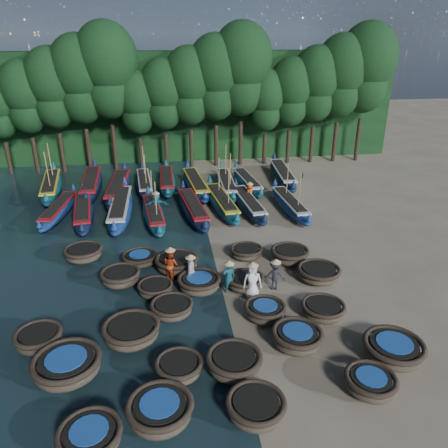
{
  "coord_description": "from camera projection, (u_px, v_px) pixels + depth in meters",
  "views": [
    {
      "loc": [
        -2.43,
        -19.71,
        11.43
      ],
      "look_at": [
        0.79,
        3.24,
        1.3
      ],
      "focal_mm": 35.0,
      "sensor_mm": 36.0,
      "label": 1
    }
  ],
  "objects": [
    {
      "name": "ground",
      "position": [
        218.0,
        272.0,
        22.77
      ],
      "size": [
        120.0,
        120.0,
        0.0
      ],
      "primitive_type": "plane",
      "color": "gray",
      "rests_on": "ground"
    },
    {
      "name": "foliage_wall",
      "position": [
        187.0,
        106.0,
        42.09
      ],
      "size": [
        40.0,
        3.0,
        10.0
      ],
      "primitive_type": "cube",
      "color": "black",
      "rests_on": "ground"
    },
    {
      "name": "coracle_1",
      "position": [
        90.0,
        437.0,
        12.99
      ],
      "size": [
        2.41,
        2.41,
        0.7
      ],
      "rotation": [
        0.0,
        0.0,
        -0.4
      ],
      "color": "#4C422F",
      "rests_on": "ground"
    },
    {
      "name": "coracle_2",
      "position": [
        160.0,
        410.0,
        13.82
      ],
      "size": [
        2.62,
        2.62,
        0.81
      ],
      "rotation": [
        0.0,
        0.0,
        -0.38
      ],
      "color": "#4C422F",
      "rests_on": "ground"
    },
    {
      "name": "coracle_3",
      "position": [
        256.0,
        407.0,
        13.99
      ],
      "size": [
        1.99,
        1.99,
        0.75
      ],
      "rotation": [
        0.0,
        0.0,
        0.0
      ],
      "color": "#4C422F",
      "rests_on": "ground"
    },
    {
      "name": "coracle_4",
      "position": [
        370.0,
        383.0,
        14.99
      ],
      "size": [
        2.08,
        2.08,
        0.71
      ],
      "rotation": [
        0.0,
        0.0,
        0.29
      ],
      "color": "#4C422F",
      "rests_on": "ground"
    },
    {
      "name": "coracle_5",
      "position": [
        67.0,
        366.0,
        15.67
      ],
      "size": [
        2.86,
        2.86,
        0.84
      ],
      "rotation": [
        0.0,
        0.0,
        0.27
      ],
      "color": "#4C422F",
      "rests_on": "ground"
    },
    {
      "name": "coracle_6",
      "position": [
        179.0,
        367.0,
        15.69
      ],
      "size": [
        2.14,
        2.14,
        0.71
      ],
      "rotation": [
        0.0,
        0.0,
        -0.43
      ],
      "color": "#4C422F",
      "rests_on": "ground"
    },
    {
      "name": "coracle_7",
      "position": [
        234.0,
        362.0,
        15.83
      ],
      "size": [
        2.08,
        2.08,
        0.84
      ],
      "rotation": [
        0.0,
        0.0,
        -0.06
      ],
      "color": "#4C422F",
      "rests_on": "ground"
    },
    {
      "name": "coracle_8",
      "position": [
        297.0,
        337.0,
        17.16
      ],
      "size": [
        2.07,
        2.07,
        0.79
      ],
      "rotation": [
        0.0,
        0.0,
        -0.06
      ],
      "color": "#4C422F",
      "rests_on": "ground"
    },
    {
      "name": "coracle_9",
      "position": [
        393.0,
        349.0,
        16.51
      ],
      "size": [
        2.46,
        2.46,
        0.8
      ],
      "rotation": [
        0.0,
        0.0,
        -0.14
      ],
      "color": "#4C422F",
      "rests_on": "ground"
    },
    {
      "name": "coracle_10",
      "position": [
        39.0,
        338.0,
        17.14
      ],
      "size": [
        1.89,
        1.89,
        0.75
      ],
      "rotation": [
        0.0,
        0.0,
        0.01
      ],
      "color": "#4C422F",
      "rests_on": "ground"
    },
    {
      "name": "coracle_11",
      "position": [
        131.0,
        332.0,
        17.47
      ],
      "size": [
        2.57,
        2.57,
        0.83
      ],
      "rotation": [
        0.0,
        0.0,
        0.21
      ],
      "color": "#4C422F",
      "rests_on": "ground"
    },
    {
      "name": "coracle_12",
      "position": [
        172.0,
        308.0,
        19.14
      ],
      "size": [
        2.2,
        2.2,
        0.67
      ],
      "rotation": [
        0.0,
        0.0,
        0.29
      ],
      "color": "#4C422F",
      "rests_on": "ground"
    },
    {
      "name": "coracle_13",
      "position": [
        265.0,
        311.0,
        18.89
      ],
      "size": [
        1.95,
        1.95,
        0.72
      ],
      "rotation": [
        0.0,
        0.0,
        -0.17
      ],
      "color": "#4C422F",
      "rests_on": "ground"
    },
    {
      "name": "coracle_14",
      "position": [
        323.0,
        309.0,
        19.04
      ],
      "size": [
        2.39,
        2.39,
        0.68
      ],
      "rotation": [
        0.0,
        0.0,
        0.43
      ],
      "color": "#4C422F",
      "rests_on": "ground"
    },
    {
      "name": "coracle_15",
      "position": [
        121.0,
        277.0,
        21.47
      ],
      "size": [
        2.22,
        2.22,
        0.78
      ],
      "rotation": [
        0.0,
        0.0,
        0.26
      ],
      "color": "#4C422F",
      "rests_on": "ground"
    },
    {
      "name": "coracle_16",
      "position": [
        155.0,
        288.0,
        20.66
      ],
      "size": [
        1.71,
        1.71,
        0.63
      ],
      "rotation": [
        0.0,
        0.0,
        0.08
      ],
      "color": "#4C422F",
      "rests_on": "ground"
    },
    {
      "name": "coracle_17",
      "position": [
        199.0,
        283.0,
        20.97
      ],
      "size": [
        2.11,
        2.11,
        0.76
      ],
      "rotation": [
        0.0,
        0.0,
        -0.06
      ],
      "color": "#4C422F",
      "rests_on": "ground"
    },
    {
      "name": "coracle_18",
      "position": [
        245.0,
        282.0,
        21.14
      ],
      "size": [
        2.01,
        2.01,
        0.7
      ],
      "rotation": [
        0.0,
        0.0,
        -0.21
      ],
      "color": "#4C422F",
      "rests_on": "ground"
    },
    {
      "name": "coracle_19",
      "position": [
        319.0,
        273.0,
        21.86
      ],
      "size": [
        2.45,
        2.45,
        0.73
      ],
      "rotation": [
        0.0,
        0.0,
        -0.24
      ],
      "color": "#4C422F",
      "rests_on": "ground"
    },
    {
      "name": "coracle_20",
      "position": [
        84.0,
        253.0,
        23.8
      ],
      "size": [
        2.15,
        2.15,
        0.77
      ],
      "rotation": [
        0.0,
        0.0,
        0.12
      ],
      "color": "#4C422F",
      "rests_on": "ground"
    },
    {
      "name": "coracle_21",
      "position": [
        140.0,
        258.0,
        23.38
      ],
      "size": [
        2.03,
        2.03,
        0.65
      ],
      "rotation": [
        0.0,
        0.0,
        -0.17
      ],
      "color": "#4C422F",
      "rests_on": "ground"
    },
    {
      "name": "coracle_22",
      "position": [
        177.0,
        263.0,
        22.69
      ],
      "size": [
        2.27,
        2.27,
        0.83
      ],
      "rotation": [
        0.0,
        0.0,
        -0.01
      ],
      "color": "#4C422F",
      "rests_on": "ground"
    },
    {
      "name": "coracle_23",
      "position": [
        246.0,
        252.0,
        24.1
      ],
      "size": [
        1.92,
        1.92,
        0.64
      ],
      "rotation": [
        0.0,
        0.0,
        -0.16
      ],
      "color": "#4C422F",
      "rests_on": "ground"
    },
    {
      "name": "coracle_24",
      "position": [
        290.0,
        255.0,
        23.55
      ],
      "size": [
        2.48,
        2.48,
        0.82
      ],
      "rotation": [
        0.0,
        0.0,
        -0.39
      ],
      "color": "#4C422F",
      "rests_on": "ground"
    },
    {
      "name": "long_boat_1",
      "position": [
        59.0,
        210.0,
        29.5
      ],
      "size": [
        2.14,
        7.21,
        1.28
      ],
      "rotation": [
        0.0,
        0.0,
        -0.12
      ],
      "color": "navy",
      "rests_on": "ground"
    },
    {
      "name": "long_boat_2",
      "position": [
        83.0,
        211.0,
        29.12
      ],
      "size": [
        2.48,
        7.89,
        1.4
      ],
      "rotation": [
        0.0,
        0.0,
        0.14
      ],
      "color": "#101F3E",
      "rests_on": "ground"
    },
    {
      "name": "long_boat_3",
      "position": [
        121.0,
        208.0,
        29.51
      ],
      "size": [
        1.6,
        8.91,
        1.57
      ],
      "rotation": [
        0.0,
        0.0,
        -0.0
      ],
      "color": "navy",
      "rests_on": "ground"
    },
    {
      "name": "long_boat_4",
      "position": [
        154.0,
        214.0,
        28.87
      ],
      "size": [
        2.09,
        7.39,
        3.16
      ],
      "rotation": [
        0.0,
        0.0,
        0.11
      ],
      "color": "#0F4055",
      "rests_on": "ground"
    },
    {
      "name": "long_boat_5",
      "position": [
        193.0,
        208.0,
        29.61
      ],
      "size": [
        2.38,
        8.03,
        1.42
      ],
      "rotation": [
        0.0,
        0.0,
        0.12
      ],
      "color": "#101F3E",
      "rests_on": "ground"
    },
    {
      "name": "long_boat_6",
      "position": [
        222.0,
        202.0,
        30.64
      ],
      "size": [
        2.29,
        8.1,
        3.46
      ],
      "rotation": [
        0.0,
        0.0,
        0.11
      ],
      "color": "#0F4055",
      "rests_on": "ground"
    },
    {
      "name": "long_boat_7",
      "position": [
        248.0,
        204.0,
        30.48
      ],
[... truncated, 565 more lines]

